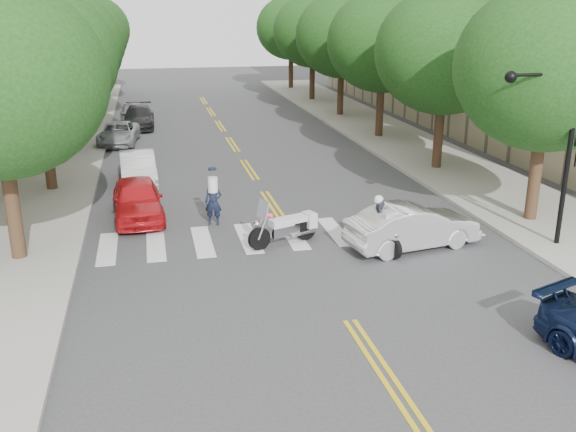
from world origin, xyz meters
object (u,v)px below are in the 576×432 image
object	(u,v)px
motorcycle_parked	(289,227)
motorcycle_police	(377,226)
convertible	(413,226)
officer_standing	(213,202)

from	to	relation	value
motorcycle_parked	motorcycle_police	bearing A→B (deg)	-134.87
motorcycle_police	motorcycle_parked	size ratio (longest dim) A/B	0.90
motorcycle_parked	convertible	xyz separation A→B (m)	(3.86, -1.24, 0.15)
officer_standing	convertible	world-z (taller)	officer_standing
motorcycle_police	convertible	size ratio (longest dim) A/B	0.50
motorcycle_parked	officer_standing	bearing A→B (deg)	21.42
motorcycle_police	motorcycle_parked	xyz separation A→B (m)	(-2.63, 1.19, -0.25)
officer_standing	convertible	size ratio (longest dim) A/B	0.38
motorcycle_police	officer_standing	size ratio (longest dim) A/B	1.31
motorcycle_parked	officer_standing	distance (m)	3.33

